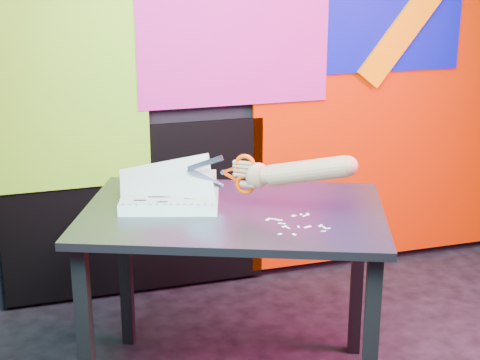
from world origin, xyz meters
name	(u,v)px	position (x,y,z in m)	size (l,w,h in m)	color
room	(455,61)	(0.00, 0.00, 1.35)	(3.01, 3.01, 2.71)	#24242B
backdrop	(293,100)	(0.06, 1.46, 0.96)	(2.88, 0.05, 2.08)	#BF1F00
work_table	(233,235)	(-0.54, 0.54, 0.65)	(1.31, 1.10, 0.75)	black
printout_stack	(170,199)	(-0.75, 0.66, 0.77)	(0.42, 0.36, 0.19)	beige
scissors	(240,174)	(-0.50, 0.55, 0.88)	(0.23, 0.17, 0.16)	silver
hand_forearm	(299,172)	(-0.32, 0.42, 0.91)	(0.38, 0.29, 0.15)	olive
paper_clippings	(296,223)	(-0.37, 0.34, 0.75)	(0.19, 0.19, 0.00)	beige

